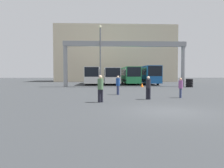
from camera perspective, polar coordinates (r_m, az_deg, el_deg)
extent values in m
plane|color=#2D3033|center=(11.40, 14.74, -6.93)|extent=(200.00, 200.00, 0.00)
cube|color=beige|center=(58.20, 0.77, 7.55)|extent=(29.69, 12.00, 13.76)
cylinder|color=gray|center=(32.61, -12.06, 4.50)|extent=(0.60, 0.60, 5.95)
cylinder|color=gray|center=(34.36, 18.10, 4.32)|extent=(0.60, 0.60, 5.95)
cube|color=gray|center=(32.62, 3.44, 10.41)|extent=(18.05, 0.80, 0.70)
cube|color=silver|center=(40.69, -4.93, 2.38)|extent=(2.43, 12.45, 2.72)
cube|color=black|center=(34.49, -5.36, 3.16)|extent=(2.23, 0.06, 1.53)
cube|color=black|center=(40.69, -4.94, 3.08)|extent=(2.46, 10.58, 1.14)
cube|color=#1966B2|center=(40.70, -4.93, 1.15)|extent=(2.46, 11.82, 0.24)
cylinder|color=black|center=(37.30, -6.76, 0.48)|extent=(0.28, 1.00, 1.00)
cylinder|color=black|center=(37.20, -3.53, 0.49)|extent=(0.28, 1.00, 1.00)
cylinder|color=black|center=(44.25, -6.10, 0.82)|extent=(0.28, 1.00, 1.00)
cylinder|color=black|center=(44.17, -3.37, 0.83)|extent=(0.28, 1.00, 1.00)
cube|color=silver|center=(39.90, -0.14, 2.30)|extent=(2.58, 10.87, 2.61)
cube|color=black|center=(34.49, 0.23, 3.04)|extent=(2.37, 0.06, 1.46)
cube|color=black|center=(39.90, -0.14, 2.98)|extent=(2.61, 9.24, 1.10)
cube|color=#1966B2|center=(39.92, -0.14, 1.10)|extent=(2.61, 10.33, 0.24)
cylinder|color=black|center=(36.85, -1.70, 0.52)|extent=(0.28, 1.05, 1.05)
cylinder|color=black|center=(36.96, 1.81, 0.52)|extent=(0.28, 1.05, 1.05)
cylinder|color=black|center=(42.94, -1.82, 0.81)|extent=(0.28, 1.05, 1.05)
cylinder|color=black|center=(43.03, 1.19, 0.82)|extent=(0.28, 1.05, 1.05)
cube|color=#268C4C|center=(40.57, 4.59, 2.39)|extent=(2.41, 11.65, 2.74)
cube|color=black|center=(34.82, 5.78, 3.17)|extent=(2.21, 0.06, 1.53)
cube|color=black|center=(40.57, 4.59, 3.09)|extent=(2.44, 9.90, 1.15)
cube|color=black|center=(40.58, 4.58, 1.15)|extent=(2.44, 11.07, 0.24)
cylinder|color=black|center=(37.24, 3.61, 0.48)|extent=(0.28, 0.98, 0.98)
cylinder|color=black|center=(37.52, 6.78, 0.48)|extent=(0.28, 0.98, 0.98)
cylinder|color=black|center=(43.72, 2.69, 0.80)|extent=(0.28, 0.98, 0.98)
cylinder|color=black|center=(43.96, 5.40, 0.80)|extent=(0.28, 0.98, 0.98)
cube|color=#1959A5|center=(40.72, 9.37, 2.49)|extent=(2.45, 10.82, 2.92)
cube|color=black|center=(35.47, 11.17, 3.34)|extent=(2.26, 0.06, 1.64)
cube|color=black|center=(40.72, 9.37, 3.26)|extent=(2.48, 9.19, 1.23)
cube|color=black|center=(40.73, 9.36, 1.18)|extent=(2.48, 10.28, 0.24)
cylinder|color=black|center=(37.56, 8.71, 0.42)|extent=(0.28, 0.92, 0.92)
cylinder|color=black|center=(38.04, 11.87, 0.43)|extent=(0.28, 0.92, 0.92)
cylinder|color=black|center=(43.52, 7.16, 0.73)|extent=(0.28, 0.92, 0.92)
cylinder|color=black|center=(43.93, 9.90, 0.73)|extent=(0.28, 0.92, 0.92)
cylinder|color=black|center=(14.43, -3.33, -3.14)|extent=(0.20, 0.20, 0.86)
cylinder|color=black|center=(14.51, -2.74, -3.10)|extent=(0.20, 0.20, 0.86)
cylinder|color=#4C724C|center=(14.42, -3.04, -0.02)|extent=(0.37, 0.37, 0.71)
sphere|color=beige|center=(14.40, -3.05, 1.86)|extent=(0.23, 0.23, 0.23)
cylinder|color=navy|center=(19.86, 1.49, -1.62)|extent=(0.19, 0.19, 0.82)
cylinder|color=navy|center=(19.70, 1.63, -1.65)|extent=(0.19, 0.19, 0.82)
cylinder|color=navy|center=(19.74, 1.56, 0.53)|extent=(0.36, 0.36, 0.68)
sphere|color=beige|center=(19.73, 1.56, 1.84)|extent=(0.22, 0.22, 0.22)
cylinder|color=navy|center=(17.97, 17.46, -2.29)|extent=(0.17, 0.17, 0.75)
cylinder|color=navy|center=(18.12, 17.47, -2.25)|extent=(0.17, 0.17, 0.75)
cylinder|color=#8C4C8C|center=(18.00, 17.49, -0.10)|extent=(0.33, 0.33, 0.62)
sphere|color=tan|center=(17.99, 17.51, 1.21)|extent=(0.20, 0.20, 0.20)
cylinder|color=black|center=(16.36, 9.17, -2.57)|extent=(0.19, 0.19, 0.81)
cylinder|color=black|center=(16.34, 9.72, -2.58)|extent=(0.19, 0.19, 0.81)
cylinder|color=black|center=(16.30, 9.46, 0.04)|extent=(0.36, 0.36, 0.68)
sphere|color=beige|center=(16.29, 9.47, 1.61)|extent=(0.22, 0.22, 0.22)
cone|color=orange|center=(31.66, 7.86, -0.26)|extent=(0.46, 0.46, 0.59)
torus|color=black|center=(33.20, 19.54, -0.56)|extent=(1.04, 1.04, 0.24)
torus|color=black|center=(33.19, 19.55, -0.15)|extent=(1.04, 1.04, 0.24)
torus|color=black|center=(33.18, 19.56, 0.26)|extent=(1.04, 1.04, 0.24)
torus|color=black|center=(33.17, 19.56, 0.68)|extent=(1.04, 1.04, 0.24)
torus|color=black|center=(33.16, 19.57, 1.09)|extent=(1.04, 1.04, 0.24)
cylinder|color=#595B60|center=(31.61, -3.06, 6.90)|extent=(0.20, 0.20, 8.47)
sphere|color=beige|center=(32.24, -3.08, 14.70)|extent=(0.36, 0.36, 0.36)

